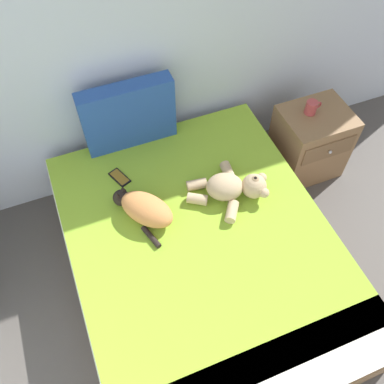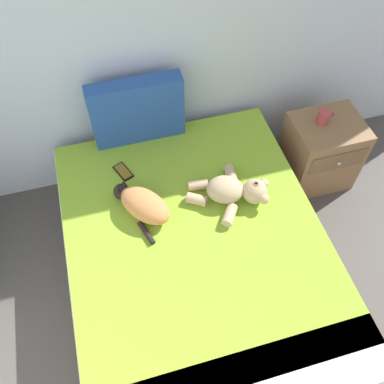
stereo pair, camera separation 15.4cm
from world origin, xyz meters
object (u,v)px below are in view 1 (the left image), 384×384
Objects in this scene: bed at (202,258)px; mug at (312,107)px; nightstand at (310,142)px; cell_phone at (120,177)px; patterned_cushion at (129,115)px; cat at (144,208)px; teddy_bear at (233,187)px.

mug is at bearing 29.98° from bed.
bed is 3.45× the size of nightstand.
mug is (-0.05, 0.04, 0.33)m from nightstand.
cell_phone is 1.37× the size of mug.
nightstand is (1.25, -0.31, -0.44)m from patterned_cushion.
cat is 3.60× the size of mug.
patterned_cushion is at bearing 167.35° from mug.
cat reaches higher than cell_phone.
cell_phone is 0.29× the size of nightstand.
bed is 0.48m from teddy_bear.
cat is at bearing -78.79° from cell_phone.
mug is (1.21, -0.27, -0.11)m from patterned_cushion.
teddy_bear is at bearing -56.41° from patterned_cushion.
patterned_cushion is at bearing 165.95° from nightstand.
nightstand reaches higher than bed.
bed is 4.45× the size of cat.
patterned_cushion is 0.81m from teddy_bear.
teddy_bear is (0.54, -0.05, -0.00)m from cat.
cell_phone is at bearing 118.05° from bed.
bed is 11.70× the size of cell_phone.
patterned_cushion is 1.07× the size of nightstand.
patterned_cushion reaches higher than cat.
teddy_bear is at bearing -153.20° from mug.
bed is 3.77× the size of teddy_bear.
cell_phone is 1.38m from mug.
teddy_bear reaches higher than cell_phone.
cat reaches higher than bed.
cell_phone is (-0.61, 0.38, -0.06)m from teddy_bear.
patterned_cushion is at bearing 58.67° from cell_phone.
cat is at bearing -165.61° from mug.
cat is 0.34m from cell_phone.
teddy_bear is (0.44, -0.66, -0.16)m from patterned_cushion.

